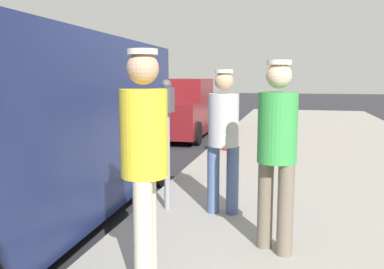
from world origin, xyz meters
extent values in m
plane|color=#2D2D33|center=(0.00, 0.00, 0.00)|extent=(80.00, 80.00, 0.00)
cube|color=#9E998E|center=(3.50, 0.00, 0.07)|extent=(5.00, 32.00, 0.15)
cylinder|color=gray|center=(1.35, 0.53, 0.72)|extent=(0.07, 0.07, 1.15)
cube|color=#4C4C51|center=(1.35, 0.53, 1.44)|extent=(0.14, 0.18, 0.28)
sphere|color=#47474C|center=(1.35, 0.53, 1.61)|extent=(0.12, 0.12, 0.12)
cylinder|color=#4C608C|center=(2.12, 0.54, 0.54)|extent=(0.14, 0.14, 0.78)
cylinder|color=#4C608C|center=(1.90, 0.53, 0.54)|extent=(0.14, 0.14, 0.78)
cylinder|color=#B7B7B7|center=(2.01, 0.54, 1.22)|extent=(0.34, 0.34, 0.59)
sphere|color=tan|center=(2.01, 0.54, 1.65)|extent=(0.21, 0.21, 0.21)
cylinder|color=silver|center=(2.01, 0.54, 1.76)|extent=(0.20, 0.20, 0.04)
cylinder|color=beige|center=(1.74, -1.33, 0.57)|extent=(0.14, 0.14, 0.84)
cylinder|color=beige|center=(1.70, -1.11, 0.57)|extent=(0.14, 0.14, 0.84)
cylinder|color=yellow|center=(1.72, -1.22, 1.30)|extent=(0.34, 0.34, 0.63)
sphere|color=tan|center=(1.72, -1.22, 1.76)|extent=(0.23, 0.23, 0.23)
cylinder|color=silver|center=(1.72, -1.22, 1.87)|extent=(0.22, 0.22, 0.04)
cylinder|color=#726656|center=(2.72, -0.43, 0.56)|extent=(0.14, 0.14, 0.81)
cylinder|color=#726656|center=(2.54, -0.31, 0.56)|extent=(0.14, 0.14, 0.81)
cylinder|color=green|center=(2.63, -0.37, 1.27)|extent=(0.34, 0.34, 0.61)
sphere|color=beige|center=(2.63, -0.37, 1.71)|extent=(0.22, 0.22, 0.22)
cylinder|color=silver|center=(2.63, -0.37, 1.82)|extent=(0.21, 0.21, 0.04)
cube|color=navy|center=(-0.15, -0.10, 1.17)|extent=(2.16, 5.26, 1.96)
cylinder|color=black|center=(0.74, 1.98, 0.34)|extent=(0.24, 0.69, 0.68)
cylinder|color=black|center=(-1.16, 1.92, 0.34)|extent=(0.24, 0.69, 0.68)
cube|color=maroon|center=(-0.44, 7.53, 0.61)|extent=(1.89, 4.43, 0.89)
cube|color=maroon|center=(-0.44, 7.75, 1.35)|extent=(1.63, 2.01, 0.60)
cylinder|color=black|center=(0.45, 5.89, 0.30)|extent=(0.23, 0.60, 0.60)
cylinder|color=black|center=(-1.27, 5.87, 0.30)|extent=(0.23, 0.60, 0.60)
cylinder|color=black|center=(0.39, 9.19, 0.30)|extent=(0.23, 0.60, 0.60)
cylinder|color=black|center=(-1.33, 9.17, 0.30)|extent=(0.23, 0.60, 0.60)
cylinder|color=red|center=(1.45, 4.58, 0.50)|extent=(0.24, 0.24, 0.70)
sphere|color=red|center=(1.45, 4.58, 0.91)|extent=(0.20, 0.20, 0.20)
camera|label=1|loc=(2.73, -3.93, 1.70)|focal=38.07mm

